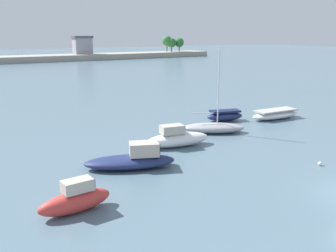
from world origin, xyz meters
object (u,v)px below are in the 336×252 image
moored_boat_1 (132,160)px  moored_boat_2 (177,138)px  moored_boat_3 (213,127)px  moored_boat_0 (76,199)px  mooring_buoy_0 (320,164)px  moored_boat_4 (225,116)px  moored_boat_5 (275,114)px

moored_boat_1 → moored_boat_2: moored_boat_2 is taller
moored_boat_1 → moored_boat_3: bearing=45.1°
moored_boat_0 → mooring_buoy_0: moored_boat_0 is taller
moored_boat_4 → moored_boat_5: 5.10m
moored_boat_1 → mooring_buoy_0: size_ratio=23.05×
moored_boat_3 → moored_boat_4: moored_boat_3 is taller
moored_boat_2 → moored_boat_5: moored_boat_2 is taller
moored_boat_2 → moored_boat_4: size_ratio=1.35×
moored_boat_2 → moored_boat_4: 9.54m
moored_boat_2 → mooring_buoy_0: size_ratio=19.77×
moored_boat_0 → mooring_buoy_0: (14.96, -2.10, -0.48)m
moored_boat_5 → moored_boat_4: bearing=161.2°
moored_boat_2 → moored_boat_3: size_ratio=0.72×
moored_boat_4 → mooring_buoy_0: size_ratio=14.69×
moored_boat_2 → mooring_buoy_0: bearing=-47.1°
mooring_buoy_0 → moored_boat_0: bearing=172.0°
moored_boat_4 → moored_boat_5: size_ratio=0.68×
moored_boat_0 → moored_boat_1: moored_boat_1 is taller
moored_boat_1 → mooring_buoy_0: moored_boat_1 is taller
moored_boat_3 → moored_boat_4: (3.72, 2.84, 0.04)m
moored_boat_0 → moored_boat_5: size_ratio=0.64×
moored_boat_4 → moored_boat_0: bearing=-132.2°
moored_boat_3 → mooring_buoy_0: (0.59, -9.84, -0.30)m
moored_boat_3 → moored_boat_5: 8.47m
moored_boat_0 → moored_boat_5: (22.80, 8.62, -0.18)m
moored_boat_0 → moored_boat_3: size_ratio=0.51×
moored_boat_1 → moored_boat_5: size_ratio=1.07×
moored_boat_1 → moored_boat_3: size_ratio=0.85×
mooring_buoy_0 → moored_boat_5: bearing=53.8°
moored_boat_0 → mooring_buoy_0: bearing=-11.8°
moored_boat_2 → moored_boat_0: bearing=-137.6°
moored_boat_0 → moored_boat_4: bearing=26.5°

